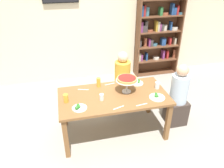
% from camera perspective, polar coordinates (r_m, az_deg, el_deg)
% --- Properties ---
extents(ground_plane, '(12.00, 12.00, 0.00)m').
position_cam_1_polar(ground_plane, '(3.91, 0.35, -12.14)').
color(ground_plane, gray).
extents(rear_partition, '(8.00, 0.12, 2.80)m').
position_cam_1_polar(rear_partition, '(5.23, -5.55, 16.08)').
color(rear_partition, beige).
rests_on(rear_partition, ground_plane).
extents(dining_table, '(1.72, 0.89, 0.74)m').
position_cam_1_polar(dining_table, '(3.51, 0.38, -4.16)').
color(dining_table, brown).
rests_on(dining_table, ground_plane).
extents(bookshelf, '(1.11, 0.30, 2.21)m').
position_cam_1_polar(bookshelf, '(5.55, 12.03, 14.09)').
color(bookshelf, brown).
rests_on(bookshelf, ground_plane).
extents(diner_far_right, '(0.34, 0.34, 1.15)m').
position_cam_1_polar(diner_far_right, '(4.31, 2.67, 0.19)').
color(diner_far_right, '#382D28').
rests_on(diner_far_right, ground_plane).
extents(diner_head_east, '(0.34, 0.34, 1.15)m').
position_cam_1_polar(diner_head_east, '(3.99, 16.77, -3.79)').
color(diner_head_east, '#382D28').
rests_on(diner_head_east, ground_plane).
extents(deep_dish_pizza_stand, '(0.35, 0.35, 0.26)m').
position_cam_1_polar(deep_dish_pizza_stand, '(3.46, 3.91, 1.06)').
color(deep_dish_pizza_stand, silver).
rests_on(deep_dish_pizza_stand, dining_table).
extents(salad_plate_near_diner, '(0.21, 0.21, 0.07)m').
position_cam_1_polar(salad_plate_near_diner, '(3.82, 6.62, 0.44)').
color(salad_plate_near_diner, white).
rests_on(salad_plate_near_diner, dining_table).
extents(salad_plate_far_diner, '(0.21, 0.21, 0.07)m').
position_cam_1_polar(salad_plate_far_diner, '(3.19, -8.62, -6.11)').
color(salad_plate_far_diner, white).
rests_on(salad_plate_far_diner, dining_table).
extents(salad_plate_spare, '(0.24, 0.24, 0.06)m').
position_cam_1_polar(salad_plate_spare, '(3.47, 11.61, -3.28)').
color(salad_plate_spare, white).
rests_on(salad_plate_spare, dining_table).
extents(beer_glass_amber_tall, '(0.07, 0.07, 0.13)m').
position_cam_1_polar(beer_glass_amber_tall, '(3.34, -11.94, -3.68)').
color(beer_glass_amber_tall, gold).
rests_on(beer_glass_amber_tall, dining_table).
extents(beer_glass_amber_short, '(0.07, 0.07, 0.16)m').
position_cam_1_polar(beer_glass_amber_short, '(3.67, -3.52, 0.45)').
color(beer_glass_amber_short, gold).
rests_on(beer_glass_amber_short, dining_table).
extents(water_glass_clear_near, '(0.08, 0.08, 0.12)m').
position_cam_1_polar(water_glass_clear_near, '(3.70, 11.71, -0.32)').
color(water_glass_clear_near, white).
rests_on(water_glass_clear_near, dining_table).
extents(water_glass_clear_far, '(0.06, 0.06, 0.10)m').
position_cam_1_polar(water_glass_clear_far, '(3.33, -2.72, -3.42)').
color(water_glass_clear_far, white).
rests_on(water_glass_clear_far, dining_table).
extents(cutlery_fork_near, '(0.18, 0.05, 0.00)m').
position_cam_1_polar(cutlery_fork_near, '(3.77, -0.58, -0.01)').
color(cutlery_fork_near, silver).
rests_on(cutlery_fork_near, dining_table).
extents(cutlery_knife_near, '(0.18, 0.07, 0.00)m').
position_cam_1_polar(cutlery_knife_near, '(3.18, 1.72, -6.18)').
color(cutlery_knife_near, silver).
rests_on(cutlery_knife_near, dining_table).
extents(cutlery_fork_far, '(0.18, 0.07, 0.00)m').
position_cam_1_polar(cutlery_fork_far, '(3.64, -7.51, -1.44)').
color(cutlery_fork_far, silver).
rests_on(cutlery_fork_far, dining_table).
extents(cutlery_knife_far, '(0.18, 0.04, 0.00)m').
position_cam_1_polar(cutlery_knife_far, '(3.28, 7.76, -5.34)').
color(cutlery_knife_far, silver).
rests_on(cutlery_knife_far, dining_table).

